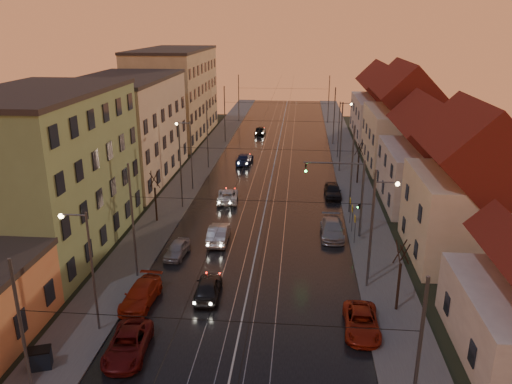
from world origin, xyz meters
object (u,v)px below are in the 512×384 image
(street_lamp_0, at_px, (86,260))
(parked_right_0, at_px, (362,322))
(driving_car_1, at_px, (219,233))
(traffic_light_mast, at_px, (351,189))
(driving_car_4, at_px, (260,130))
(parked_left_1, at_px, (128,344))
(parked_right_2, at_px, (333,190))
(driving_car_0, at_px, (208,287))
(driving_car_2, at_px, (228,196))
(parked_right_1, at_px, (332,229))
(street_lamp_3, at_px, (341,124))
(street_lamp_2, at_px, (188,149))
(driving_car_3, at_px, (245,159))
(parked_left_2, at_px, (141,294))
(street_lamp_1, at_px, (377,221))
(parked_left_3, at_px, (177,249))
(dumpster, at_px, (40,359))

(street_lamp_0, distance_m, parked_right_0, 17.30)
(parked_right_0, bearing_deg, driving_car_1, 132.71)
(traffic_light_mast, height_order, driving_car_4, traffic_light_mast)
(parked_left_1, height_order, parked_right_2, parked_right_2)
(driving_car_0, bearing_deg, driving_car_2, -88.16)
(driving_car_4, relative_size, parked_right_1, 0.84)
(street_lamp_3, relative_size, driving_car_4, 1.90)
(street_lamp_2, height_order, parked_right_0, street_lamp_2)
(parked_right_2, bearing_deg, driving_car_3, 130.13)
(street_lamp_3, bearing_deg, parked_right_1, -95.20)
(parked_left_2, relative_size, parked_right_0, 1.02)
(street_lamp_1, distance_m, driving_car_1, 14.55)
(street_lamp_3, height_order, driving_car_3, street_lamp_3)
(traffic_light_mast, distance_m, parked_right_0, 15.09)
(street_lamp_1, distance_m, parked_left_3, 16.37)
(parked_left_2, bearing_deg, street_lamp_0, -116.89)
(driving_car_2, xyz_separation_m, parked_right_1, (10.76, -8.35, 0.08))
(street_lamp_1, bearing_deg, traffic_light_mast, 97.91)
(street_lamp_2, bearing_deg, street_lamp_1, -47.68)
(driving_car_0, relative_size, driving_car_2, 0.92)
(parked_left_2, bearing_deg, driving_car_0, 19.52)
(street_lamp_2, height_order, parked_left_2, street_lamp_2)
(street_lamp_3, distance_m, driving_car_1, 32.77)
(parked_right_0, bearing_deg, driving_car_3, 108.30)
(driving_car_2, xyz_separation_m, driving_car_3, (0.11, 15.35, 0.06))
(street_lamp_2, relative_size, street_lamp_3, 1.00)
(traffic_light_mast, xyz_separation_m, parked_left_1, (-14.19, -18.11, -3.94))
(traffic_light_mast, relative_size, parked_right_1, 1.43)
(street_lamp_3, distance_m, parked_left_1, 48.77)
(parked_right_0, bearing_deg, parked_left_1, -164.22)
(driving_car_4, bearing_deg, parked_left_2, 87.96)
(driving_car_4, xyz_separation_m, parked_left_1, (-2.70, -60.89, -0.05))
(street_lamp_2, bearing_deg, street_lamp_3, 41.31)
(street_lamp_1, bearing_deg, dumpster, -148.86)
(driving_car_2, distance_m, parked_left_2, 21.24)
(street_lamp_0, bearing_deg, driving_car_0, 36.37)
(parked_left_2, height_order, parked_right_1, parked_right_1)
(parked_left_3, xyz_separation_m, parked_right_0, (14.05, -9.40, 0.01))
(parked_right_0, bearing_deg, parked_left_2, 173.81)
(driving_car_4, bearing_deg, driving_car_0, 92.56)
(traffic_light_mast, relative_size, driving_car_0, 1.69)
(street_lamp_2, bearing_deg, driving_car_1, -68.08)
(traffic_light_mast, xyz_separation_m, dumpster, (-18.59, -19.90, -3.90))
(parked_right_1, bearing_deg, driving_car_1, -168.83)
(street_lamp_1, xyz_separation_m, street_lamp_2, (-18.21, 20.00, 0.00))
(street_lamp_1, distance_m, parked_left_1, 18.82)
(street_lamp_3, xyz_separation_m, driving_car_4, (-12.60, 14.77, -4.17))
(parked_left_2, xyz_separation_m, parked_left_3, (0.70, 7.45, -0.06))
(street_lamp_0, height_order, parked_left_2, street_lamp_0)
(driving_car_2, distance_m, dumpster, 29.04)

